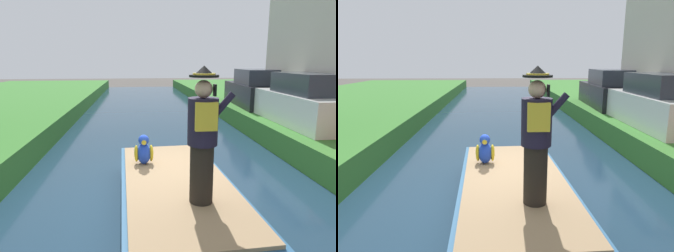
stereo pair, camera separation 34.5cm
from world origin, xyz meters
TOP-DOWN VIEW (x-y plane):
  - ground_plane at (0.00, 0.00)m, footprint 80.00×80.00m
  - canal_water at (0.00, 0.00)m, footprint 6.25×48.00m
  - boat at (0.00, -0.70)m, footprint 1.97×4.27m
  - person_pirate at (0.23, -1.52)m, footprint 0.61×0.42m
  - parrot_plush at (-0.51, 0.11)m, footprint 0.36×0.35m
  - parked_car_white at (4.45, 3.08)m, footprint 1.75×4.02m
  - parked_car_dark at (4.45, 6.85)m, footprint 1.97×4.11m

SIDE VIEW (x-z plane):
  - ground_plane at x=0.00m, z-range 0.00..0.00m
  - canal_water at x=0.00m, z-range 0.00..0.10m
  - boat at x=0.00m, z-range 0.10..0.71m
  - parrot_plush at x=-0.51m, z-range 0.67..1.24m
  - parked_car_white at x=4.45m, z-range 0.65..2.15m
  - parked_car_dark at x=4.45m, z-range 0.65..2.15m
  - person_pirate at x=0.23m, z-range 0.71..2.56m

